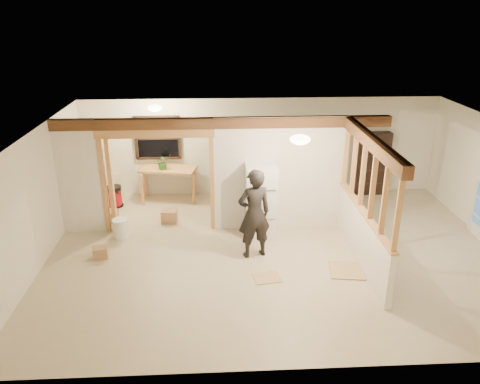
{
  "coord_description": "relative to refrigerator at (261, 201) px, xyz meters",
  "views": [
    {
      "loc": [
        -1.15,
        -8.23,
        4.63
      ],
      "look_at": [
        -0.69,
        0.4,
        1.16
      ],
      "focal_mm": 35.0,
      "sensor_mm": 36.0,
      "label": 1
    }
  ],
  "objects": [
    {
      "name": "box_front",
      "position": [
        -3.24,
        -0.86,
        -0.66
      ],
      "size": [
        0.33,
        0.29,
        0.23
      ],
      "primitive_type": "cube",
      "rotation": [
        0.0,
        0.0,
        0.26
      ],
      "color": "#A4784F",
      "rests_on": "floor"
    },
    {
      "name": "work_table",
      "position": [
        -2.13,
        2.03,
        -0.35
      ],
      "size": [
        1.48,
        0.95,
        0.86
      ],
      "primitive_type": "cube",
      "rotation": [
        0.0,
        0.0,
        -0.21
      ],
      "color": "tan",
      "rests_on": "floor"
    },
    {
      "name": "box_util_b",
      "position": [
        -3.37,
        0.8,
        -0.64
      ],
      "size": [
        0.35,
        0.35,
        0.27
      ],
      "primitive_type": "cube",
      "rotation": [
        0.0,
        0.0,
        -0.21
      ],
      "color": "#A4784F",
      "rests_on": "floor"
    },
    {
      "name": "header_beam_right",
      "position": [
        1.83,
        -1.23,
        1.6
      ],
      "size": [
        0.18,
        3.3,
        0.22
      ],
      "primitive_type": "cube",
      "color": "brown",
      "rests_on": "ceiling"
    },
    {
      "name": "ceiling_dome_util",
      "position": [
        -2.27,
        1.47,
        1.7
      ],
      "size": [
        0.32,
        0.32,
        0.14
      ],
      "primitive_type": "ellipsoid",
      "color": "#FFEABF",
      "rests_on": "ceiling"
    },
    {
      "name": "box_util_a",
      "position": [
        -2.02,
        0.71,
        -0.63
      ],
      "size": [
        0.36,
        0.31,
        0.29
      ],
      "primitive_type": "cube",
      "rotation": [
        0.0,
        0.0,
        -0.06
      ],
      "color": "#A4784F",
      "rests_on": "floor"
    },
    {
      "name": "window_back",
      "position": [
        -2.37,
        2.34,
        0.77
      ],
      "size": [
        1.12,
        0.1,
        1.1
      ],
      "primitive_type": "cube",
      "color": "black",
      "rests_on": "wall_back"
    },
    {
      "name": "floor",
      "position": [
        0.23,
        -0.83,
        -0.78
      ],
      "size": [
        9.0,
        6.5,
        0.01
      ],
      "primitive_type": "cube",
      "color": "#BEAB8D",
      "rests_on": "ground"
    },
    {
      "name": "partition_center",
      "position": [
        0.43,
        0.37,
        0.47
      ],
      "size": [
        2.8,
        0.12,
        2.5
      ],
      "primitive_type": "cube",
      "color": "white",
      "rests_on": "floor"
    },
    {
      "name": "wall_left",
      "position": [
        -4.27,
        -0.83,
        0.47
      ],
      "size": [
        0.01,
        6.5,
        2.5
      ],
      "primitive_type": "cube",
      "color": "silver",
      "rests_on": "floor"
    },
    {
      "name": "partition_left_stub",
      "position": [
        -3.82,
        0.37,
        0.47
      ],
      "size": [
        0.9,
        0.12,
        2.5
      ],
      "primitive_type": "cube",
      "color": "white",
      "rests_on": "floor"
    },
    {
      "name": "ceiling_dome_main",
      "position": [
        0.53,
        -1.33,
        1.7
      ],
      "size": [
        0.36,
        0.36,
        0.16
      ],
      "primitive_type": "ellipsoid",
      "color": "#FFEABF",
      "rests_on": "ceiling"
    },
    {
      "name": "header_beam_back",
      "position": [
        -0.77,
        0.37,
        1.6
      ],
      "size": [
        7.0,
        0.18,
        0.22
      ],
      "primitive_type": "cube",
      "color": "brown",
      "rests_on": "ceiling"
    },
    {
      "name": "floor_panel_far",
      "position": [
        -0.04,
        -1.77,
        -0.77
      ],
      "size": [
        0.55,
        0.47,
        0.02
      ],
      "primitive_type": "cube",
      "rotation": [
        0.0,
        0.0,
        0.17
      ],
      "color": "tan",
      "rests_on": "floor"
    },
    {
      "name": "bucket",
      "position": [
        -2.99,
        0.02,
        -0.57
      ],
      "size": [
        0.4,
        0.4,
        0.41
      ],
      "primitive_type": "cylinder",
      "rotation": [
        0.0,
        0.0,
        0.25
      ],
      "color": "silver",
      "rests_on": "floor"
    },
    {
      "name": "shop_vac",
      "position": [
        -3.44,
        1.69,
        -0.51
      ],
      "size": [
        0.46,
        0.46,
        0.53
      ],
      "primitive_type": "cylinder",
      "rotation": [
        0.0,
        0.0,
        -0.13
      ],
      "color": "#9B0A15",
      "rests_on": "floor"
    },
    {
      "name": "wall_back",
      "position": [
        0.23,
        2.42,
        0.47
      ],
      "size": [
        9.0,
        0.01,
        2.5
      ],
      "primitive_type": "cube",
      "color": "silver",
      "rests_on": "floor"
    },
    {
      "name": "doorway_frame",
      "position": [
        -2.17,
        0.37,
        0.32
      ],
      "size": [
        2.46,
        0.14,
        2.2
      ],
      "primitive_type": "cube",
      "color": "tan",
      "rests_on": "floor"
    },
    {
      "name": "bookshelf",
      "position": [
        3.11,
        2.21,
        0.05
      ],
      "size": [
        0.82,
        0.27,
        1.65
      ],
      "primitive_type": "cube",
      "color": "black",
      "rests_on": "floor"
    },
    {
      "name": "hanging_bulb",
      "position": [
        -1.77,
        0.77,
        1.4
      ],
      "size": [
        0.07,
        0.07,
        0.07
      ],
      "primitive_type": "ellipsoid",
      "color": "#FFD88C",
      "rests_on": "ceiling"
    },
    {
      "name": "potted_plant",
      "position": [
        -2.23,
        1.93,
        0.26
      ],
      "size": [
        0.33,
        0.29,
        0.36
      ],
      "primitive_type": "imported",
      "rotation": [
        0.0,
        0.0,
        -0.03
      ],
      "color": "#2B672E",
      "rests_on": "work_table"
    },
    {
      "name": "floor_panel_near",
      "position": [
        1.48,
        -1.61,
        -0.77
      ],
      "size": [
        0.71,
        0.71,
        0.02
      ],
      "primitive_type": "cube",
      "rotation": [
        0.0,
        0.0,
        -0.15
      ],
      "color": "tan",
      "rests_on": "floor"
    },
    {
      "name": "wall_front",
      "position": [
        0.23,
        -4.08,
        0.47
      ],
      "size": [
        9.0,
        0.01,
        2.5
      ],
      "primitive_type": "cube",
      "color": "silver",
      "rests_on": "floor"
    },
    {
      "name": "woman",
      "position": [
        -0.22,
        -0.92,
        0.13
      ],
      "size": [
        0.75,
        0.6,
        1.81
      ],
      "primitive_type": "imported",
      "rotation": [
        0.0,
        0.0,
        3.42
      ],
      "color": "#2D2627",
      "rests_on": "floor"
    },
    {
      "name": "ceiling",
      "position": [
        0.23,
        -0.83,
        1.72
      ],
      "size": [
        9.0,
        6.5,
        0.01
      ],
      "primitive_type": "cube",
      "color": "white"
    },
    {
      "name": "stud_partition",
      "position": [
        1.83,
        -1.23,
        0.88
      ],
      "size": [
        0.14,
        3.2,
        1.32
      ],
      "primitive_type": "cube",
      "color": "tan",
      "rests_on": "pony_wall"
    },
    {
      "name": "refrigerator",
      "position": [
        0.0,
        0.0,
        0.0
      ],
      "size": [
        0.64,
        0.62,
        1.56
      ],
      "primitive_type": "cube",
      "color": "white",
      "rests_on": "floor"
    },
    {
      "name": "pony_wall",
      "position": [
        1.83,
        -1.23,
        -0.28
      ],
      "size": [
        0.12,
        3.2,
        1.0
      ],
      "primitive_type": "cube",
      "color": "white",
      "rests_on": "floor"
    }
  ]
}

